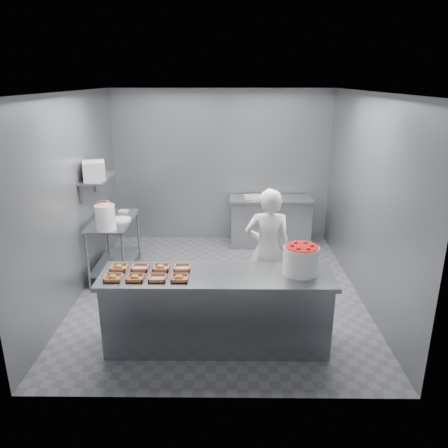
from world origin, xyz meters
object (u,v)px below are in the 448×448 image
Objects in this scene: tray_5 at (140,267)px; appliance at (94,170)px; tray_0 at (113,277)px; tray_3 at (180,278)px; tray_7 at (182,268)px; tray_4 at (119,267)px; glaze_bucket at (105,217)px; tray_2 at (158,278)px; tray_1 at (135,278)px; strawberry_tub at (301,259)px; worker at (268,250)px; prep_table at (114,238)px; tray_6 at (161,267)px; service_counter at (217,310)px; back_counter at (270,221)px.

tray_5 is 0.53× the size of appliance.
appliance is (-0.94, 1.67, 0.78)m from tray_5.
tray_0 is at bearing -87.33° from appliance.
tray_3 is 0.27m from tray_7.
glaze_bucket is (-0.51, 1.37, 0.17)m from tray_4.
tray_2 is at bearing -29.33° from tray_4.
tray_1 and tray_4 have the same top height.
tray_4 is at bearing 177.56° from strawberry_tub.
worker is at bearing 45.54° from tray_3.
appliance is at bearing 126.24° from tray_3.
glaze_bucket is (-1.23, 1.37, 0.17)m from tray_7.
tray_6 is (1.01, -1.81, 0.33)m from prep_table.
tray_0 is 1.00× the size of tray_4.
tray_0 is at bearing -173.09° from service_counter.
tray_2 reaches higher than service_counter.
back_counter is at bearing 63.70° from tray_6.
glaze_bucket is (-2.27, 0.58, 0.26)m from worker.
tray_6 is at bearing 168.01° from service_counter.
worker is (2.29, -1.02, 0.23)m from prep_table.
tray_4 and tray_6 have the same top height.
tray_5 is (0.77, -1.81, 0.33)m from prep_table.
tray_4 is at bearing 173.08° from service_counter.
strawberry_tub is (1.80, -0.09, 0.15)m from tray_5.
tray_2 is at bearing -173.29° from strawberry_tub.
tray_3 is 0.11× the size of worker.
glaze_bucket is at bearing 114.51° from tray_1.
worker is (1.04, 1.06, -0.10)m from tray_3.
service_counter is 13.88× the size of tray_6.
tray_3 and tray_4 have the same top height.
tray_1 is 1.82m from glaze_bucket.
appliance is (-1.18, 1.94, 0.78)m from tray_2.
glaze_bucket is at bearing 125.77° from tray_6.
tray_0 is 1.00× the size of tray_5.
back_counter is at bearing -95.65° from worker.
tray_0 reaches higher than tray_7.
tray_7 is (0.48, 0.27, -0.00)m from tray_1.
tray_3 is at bearing -70.97° from appliance.
tray_0 is at bearing -131.84° from tray_5.
back_counter is at bearing 90.52° from strawberry_tub.
tray_1 is 1.86m from worker.
tray_5 is 1.72m from worker.
strawberry_tub is at bearing -89.48° from back_counter.
service_counter is at bearing 18.78° from tray_3.
prep_table is 2.25m from tray_1.
strawberry_tub is at bearing -2.77° from tray_5.
tray_1 is at bearing -81.32° from appliance.
back_counter is 8.01× the size of tray_6.
tray_7 is at bearing 89.36° from tray_3.
glaze_bucket is at bearing -13.74° from worker.
tray_1 is at bearing -90.64° from tray_5.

